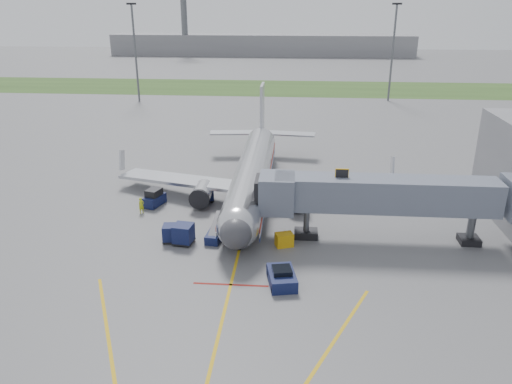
# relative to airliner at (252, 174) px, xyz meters

# --- Properties ---
(ground) EXTENTS (400.00, 400.00, 0.00)m
(ground) POSITION_rel_airliner_xyz_m (-0.00, -15.25, -2.65)
(ground) COLOR #565659
(ground) RESTS_ON ground
(grass_strip) EXTENTS (300.00, 25.00, 0.01)m
(grass_strip) POSITION_rel_airliner_xyz_m (-0.00, 74.75, -2.64)
(grass_strip) COLOR #2D4C1E
(grass_strip) RESTS_ON ground
(apron_markings) EXTENTS (21.52, 50.00, 0.01)m
(apron_markings) POSITION_rel_airliner_xyz_m (-0.00, -22.65, -2.64)
(apron_markings) COLOR gold
(apron_markings) RESTS_ON ground
(airliner) EXTENTS (32.10, 35.67, 10.25)m
(airliner) POSITION_rel_airliner_xyz_m (0.00, 0.00, 0.00)
(airliner) COLOR silver
(airliner) RESTS_ON ground
(jet_bridge) EXTENTS (25.30, 4.00, 6.90)m
(jet_bridge) POSITION_rel_airliner_xyz_m (12.86, -10.25, 1.82)
(jet_bridge) COLOR slate
(jet_bridge) RESTS_ON ground
(light_mast_left) EXTENTS (2.00, 0.44, 20.40)m
(light_mast_left) POSITION_rel_airliner_xyz_m (-30.00, 54.75, 8.13)
(light_mast_left) COLOR #595B60
(light_mast_left) RESTS_ON ground
(light_mast_right) EXTENTS (2.00, 0.44, 20.40)m
(light_mast_right) POSITION_rel_airliner_xyz_m (25.00, 59.75, 8.13)
(light_mast_right) COLOR #595B60
(light_mast_right) RESTS_ON ground
(distant_terminal) EXTENTS (120.00, 14.00, 8.00)m
(distant_terminal) POSITION_rel_airliner_xyz_m (-10.00, 154.75, 1.35)
(distant_terminal) COLOR slate
(distant_terminal) RESTS_ON ground
(control_tower) EXTENTS (4.00, 4.00, 30.00)m
(control_tower) POSITION_rel_airliner_xyz_m (-40.00, 149.75, 14.68)
(control_tower) COLOR #595B60
(control_tower) RESTS_ON ground
(pushback_tug) EXTENTS (2.63, 3.65, 1.39)m
(pushback_tug) POSITION_rel_airliner_xyz_m (4.00, -18.75, -2.07)
(pushback_tug) COLOR black
(pushback_tug) RESTS_ON ground
(baggage_tug) EXTENTS (2.19, 3.01, 1.89)m
(baggage_tug) POSITION_rel_airliner_xyz_m (-10.40, -3.75, -1.81)
(baggage_tug) COLOR black
(baggage_tug) RESTS_ON ground
(baggage_cart_a) EXTENTS (1.66, 1.66, 1.63)m
(baggage_cart_a) POSITION_rel_airliner_xyz_m (-6.48, -12.16, -1.82)
(baggage_cart_a) COLOR black
(baggage_cart_a) RESTS_ON ground
(baggage_cart_b) EXTENTS (1.97, 1.97, 1.88)m
(baggage_cart_b) POSITION_rel_airliner_xyz_m (-5.24, -12.50, -1.69)
(baggage_cart_b) COLOR black
(baggage_cart_b) RESTS_ON ground
(baggage_cart_c) EXTENTS (2.26, 2.26, 1.86)m
(baggage_cart_c) POSITION_rel_airliner_xyz_m (-5.12, -2.12, -1.70)
(baggage_cart_c) COLOR black
(baggage_cart_c) RESTS_ON ground
(belt_loader) EXTENTS (1.57, 3.97, 1.90)m
(belt_loader) POSITION_rel_airliner_xyz_m (-2.50, -11.21, -2.17)
(belt_loader) COLOR black
(belt_loader) RESTS_ON ground
(ground_power_cart) EXTENTS (1.82, 1.50, 1.25)m
(ground_power_cart) POSITION_rel_airliner_xyz_m (4.00, -12.25, -2.03)
(ground_power_cart) COLOR #CD950C
(ground_power_cart) RESTS_ON ground
(ramp_worker) EXTENTS (0.73, 0.73, 1.70)m
(ramp_worker) POSITION_rel_airliner_xyz_m (-11.17, -5.92, -1.79)
(ramp_worker) COLOR #B7C617
(ramp_worker) RESTS_ON ground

